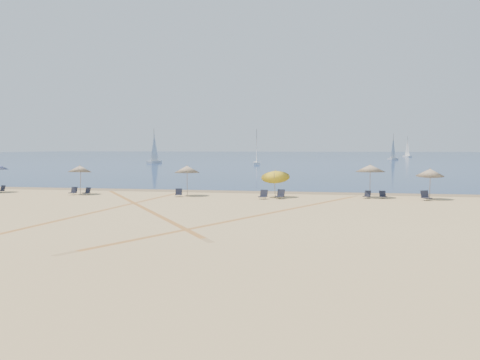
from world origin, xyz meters
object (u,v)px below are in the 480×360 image
object	(u,v)px
umbrella_4	(370,168)
chair_5	(263,195)
chair_7	(367,195)
sailboat_1	(257,154)
umbrella_2	(187,169)
chair_3	(87,192)
chair_6	(280,195)
chair_8	(383,195)
sailboat_3	(407,151)
umbrella_5	(430,172)
sailboat_2	(154,153)
umbrella_3	(275,174)
chair_1	(2,189)
umbrella_1	(80,169)
sailboat_0	(393,152)
chair_4	(179,193)
chair_2	(73,191)
chair_9	(426,196)

from	to	relation	value
umbrella_4	chair_5	bearing A→B (deg)	-160.46
chair_7	sailboat_1	xyz separation A→B (m)	(-21.41, 75.71, 2.14)
umbrella_2	sailboat_1	size ratio (longest dim) A/B	0.32
chair_3	chair_6	bearing A→B (deg)	17.16
chair_8	sailboat_3	bearing A→B (deg)	68.56
umbrella_5	sailboat_2	size ratio (longest dim) A/B	0.29
umbrella_2	chair_8	distance (m)	15.69
umbrella_3	sailboat_1	distance (m)	77.58
chair_1	sailboat_1	bearing A→B (deg)	101.29
umbrella_1	sailboat_0	world-z (taller)	sailboat_0
chair_3	umbrella_4	bearing A→B (deg)	23.36
umbrella_2	chair_1	size ratio (longest dim) A/B	3.30
chair_1	sailboat_0	distance (m)	135.33
umbrella_4	chair_4	distance (m)	15.34
umbrella_4	sailboat_3	distance (m)	175.44
umbrella_1	chair_5	bearing A→B (deg)	-3.78
chair_5	chair_8	size ratio (longest dim) A/B	1.12
chair_2	sailboat_0	xyz separation A→B (m)	(36.43, 128.68, 2.15)
sailboat_0	chair_2	bearing A→B (deg)	-80.04
chair_3	chair_5	distance (m)	14.97
chair_6	umbrella_1	bearing A→B (deg)	-167.17
sailboat_3	chair_3	bearing A→B (deg)	-120.99
umbrella_5	sailboat_1	world-z (taller)	sailboat_1
chair_1	chair_3	xyz separation A→B (m)	(8.29, -0.45, -0.01)
umbrella_5	chair_6	bearing A→B (deg)	-170.61
umbrella_1	chair_4	xyz separation A→B (m)	(8.81, -0.43, -1.86)
umbrella_5	chair_4	xyz separation A→B (m)	(-19.45, -1.67, -1.77)
chair_3	chair_5	xyz separation A→B (m)	(14.95, -0.59, 0.04)
chair_3	chair_4	size ratio (longest dim) A/B	0.99
chair_2	chair_5	distance (m)	16.13
chair_4	chair_7	distance (m)	14.87
umbrella_1	umbrella_2	xyz separation A→B (m)	(9.25, 0.48, 0.02)
umbrella_2	chair_1	xyz separation A→B (m)	(-16.70, -0.48, -1.89)
umbrella_4	chair_2	distance (m)	24.39
chair_3	sailboat_2	world-z (taller)	sailboat_2
chair_5	sailboat_2	bearing A→B (deg)	126.21
umbrella_4	chair_2	bearing A→B (deg)	-174.38
sailboat_1	sailboat_2	distance (m)	26.58
umbrella_3	chair_8	distance (m)	8.48
umbrella_1	sailboat_1	bearing A→B (deg)	88.36
sailboat_1	umbrella_4	bearing A→B (deg)	-84.28
umbrella_2	chair_7	distance (m)	14.50
umbrella_1	chair_3	size ratio (longest dim) A/B	3.42
chair_6	sailboat_3	xyz separation A→B (m)	(28.44, 176.53, 2.19)
chair_1	umbrella_5	bearing A→B (deg)	20.46
chair_1	sailboat_2	bearing A→B (deg)	119.87
chair_2	sailboat_1	xyz separation A→B (m)	(2.53, 77.32, 2.12)
umbrella_3	sailboat_0	xyz separation A→B (m)	(19.60, 127.60, 0.58)
chair_1	chair_9	xyz separation A→B (m)	(35.30, 0.30, 0.04)
umbrella_2	chair_5	distance (m)	6.97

